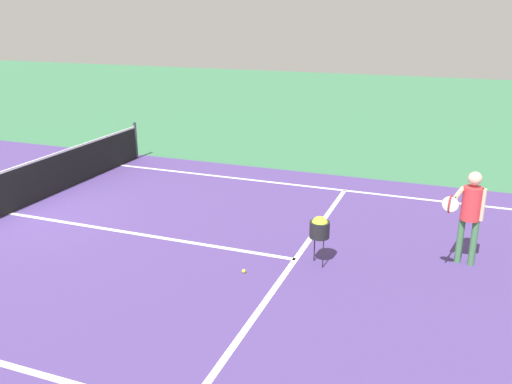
{
  "coord_description": "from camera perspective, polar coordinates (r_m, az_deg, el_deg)",
  "views": [
    {
      "loc": [
        -8.25,
        -8.8,
        4.11
      ],
      "look_at": [
        0.45,
        -5.49,
        1.0
      ],
      "focal_mm": 37.85,
      "sensor_mm": 36.0,
      "label": 1
    }
  ],
  "objects": [
    {
      "name": "line_service_near",
      "position": [
        9.52,
        4.18,
        -7.11
      ],
      "size": [
        8.22,
        0.1,
        0.01
      ],
      "primitive_type": "cube",
      "color": "white",
      "rests_on": "ground_plane"
    },
    {
      "name": "ball_hopper",
      "position": [
        9.13,
        6.74,
        -3.76
      ],
      "size": [
        0.34,
        0.34,
        0.87
      ],
      "color": "black",
      "rests_on": "ground_plane"
    },
    {
      "name": "line_sideline_right",
      "position": [
        13.33,
        7.43,
        0.39
      ],
      "size": [
        0.1,
        11.89,
        0.01
      ],
      "primitive_type": "cube",
      "color": "white",
      "rests_on": "ground_plane"
    },
    {
      "name": "player_near",
      "position": [
        9.63,
        21.73,
        -1.6
      ],
      "size": [
        1.16,
        0.66,
        1.64
      ],
      "color": "#3F7247",
      "rests_on": "ground_plane"
    },
    {
      "name": "court_surface_inbounds",
      "position": [
        12.74,
        -24.56,
        -2.07
      ],
      "size": [
        10.62,
        24.4,
        0.0
      ],
      "primitive_type": "cube",
      "color": "#4C387A",
      "rests_on": "ground_plane"
    },
    {
      "name": "tennis_ball_mid_court",
      "position": [
        9.03,
        -1.3,
        -8.35
      ],
      "size": [
        0.07,
        0.07,
        0.07
      ],
      "primitive_type": "sphere",
      "color": "#CCE033",
      "rests_on": "ground_plane"
    },
    {
      "name": "line_center_service",
      "position": [
        10.78,
        -12.37,
        -4.35
      ],
      "size": [
        0.1,
        6.4,
        0.01
      ],
      "primitive_type": "cube",
      "color": "white",
      "rests_on": "ground_plane"
    },
    {
      "name": "net",
      "position": [
        12.59,
        -24.86,
        0.03
      ],
      "size": [
        9.99,
        0.09,
        1.07
      ],
      "color": "#33383D",
      "rests_on": "ground_plane"
    },
    {
      "name": "ground_plane",
      "position": [
        12.74,
        -24.56,
        -2.07
      ],
      "size": [
        60.0,
        60.0,
        0.0
      ],
      "primitive_type": "plane",
      "color": "#38724C"
    }
  ]
}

